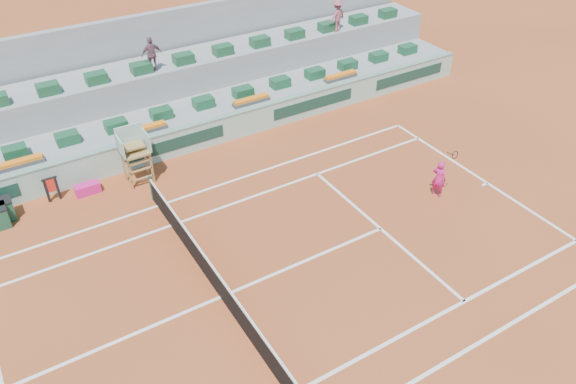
{
  "coord_description": "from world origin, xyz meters",
  "views": [
    {
      "loc": [
        -4.56,
        -11.54,
        13.05
      ],
      "look_at": [
        4.0,
        2.5,
        1.0
      ],
      "focal_mm": 35.0,
      "sensor_mm": 36.0,
      "label": 1
    }
  ],
  "objects_px": {
    "umpire_chair": "(134,148)",
    "drink_cooler_a": "(3,210)",
    "tennis_player": "(439,178)",
    "player_bag": "(88,189)"
  },
  "relations": [
    {
      "from": "drink_cooler_a",
      "to": "tennis_player",
      "type": "bearing_deg",
      "value": -25.99
    },
    {
      "from": "player_bag",
      "to": "umpire_chair",
      "type": "bearing_deg",
      "value": -5.41
    },
    {
      "from": "player_bag",
      "to": "drink_cooler_a",
      "type": "distance_m",
      "value": 3.04
    },
    {
      "from": "drink_cooler_a",
      "to": "tennis_player",
      "type": "distance_m",
      "value": 16.27
    },
    {
      "from": "player_bag",
      "to": "drink_cooler_a",
      "type": "relative_size",
      "value": 1.13
    },
    {
      "from": "tennis_player",
      "to": "player_bag",
      "type": "bearing_deg",
      "value": 148.22
    },
    {
      "from": "player_bag",
      "to": "tennis_player",
      "type": "relative_size",
      "value": 0.42
    },
    {
      "from": "umpire_chair",
      "to": "drink_cooler_a",
      "type": "xyz_separation_m",
      "value": [
        -5.05,
        0.14,
        -1.12
      ]
    },
    {
      "from": "drink_cooler_a",
      "to": "tennis_player",
      "type": "height_order",
      "value": "tennis_player"
    },
    {
      "from": "player_bag",
      "to": "drink_cooler_a",
      "type": "xyz_separation_m",
      "value": [
        -3.04,
        -0.05,
        0.21
      ]
    }
  ]
}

